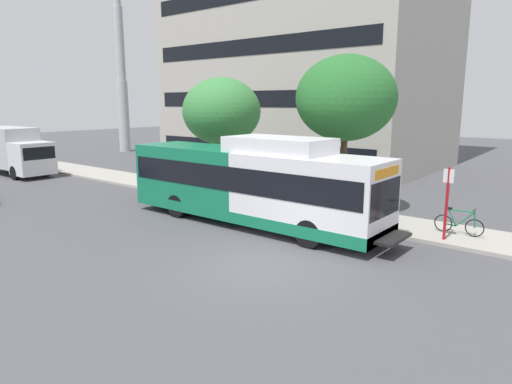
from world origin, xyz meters
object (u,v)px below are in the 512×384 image
object	(u,v)px
box_truck_background	(14,150)
street_tree_near_stop	(346,98)
transit_bus	(251,184)
bus_stop_sign_pole	(447,198)
street_tree_mid_block	(222,111)
bicycle_parked	(459,223)

from	to	relation	value
box_truck_background	street_tree_near_stop	bearing A→B (deg)	-79.17
transit_bus	bus_stop_sign_pole	xyz separation A→B (m)	(2.31, -7.00, -0.05)
transit_bus	street_tree_near_stop	size ratio (longest dim) A/B	1.79
street_tree_mid_block	street_tree_near_stop	bearing A→B (deg)	-88.10
transit_bus	bus_stop_sign_pole	bearing A→B (deg)	-71.71
transit_bus	street_tree_near_stop	xyz separation A→B (m)	(4.20, -1.92, 3.42)
bicycle_parked	street_tree_near_stop	world-z (taller)	street_tree_near_stop
transit_bus	street_tree_near_stop	world-z (taller)	street_tree_near_stop
bus_stop_sign_pole	street_tree_near_stop	distance (m)	6.44
street_tree_near_stop	box_truck_background	world-z (taller)	street_tree_near_stop
transit_bus	box_truck_background	bearing A→B (deg)	90.56
bicycle_parked	box_truck_background	world-z (taller)	box_truck_background
street_tree_near_stop	box_truck_background	size ratio (longest dim) A/B	0.98
bus_stop_sign_pole	street_tree_mid_block	distance (m)	12.73
street_tree_near_stop	street_tree_mid_block	size ratio (longest dim) A/B	1.12
street_tree_mid_block	bus_stop_sign_pole	bearing A→B (deg)	-97.60
bicycle_parked	street_tree_near_stop	size ratio (longest dim) A/B	0.26
street_tree_mid_block	box_truck_background	world-z (taller)	street_tree_mid_block
street_tree_near_stop	box_truck_background	xyz separation A→B (m)	(-4.40, 23.00, -3.38)
bicycle_parked	street_tree_mid_block	xyz separation A→B (m)	(0.62, 12.51, 3.92)
transit_bus	bicycle_parked	xyz separation A→B (m)	(3.33, -7.21, -1.14)
transit_bus	bicycle_parked	world-z (taller)	transit_bus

